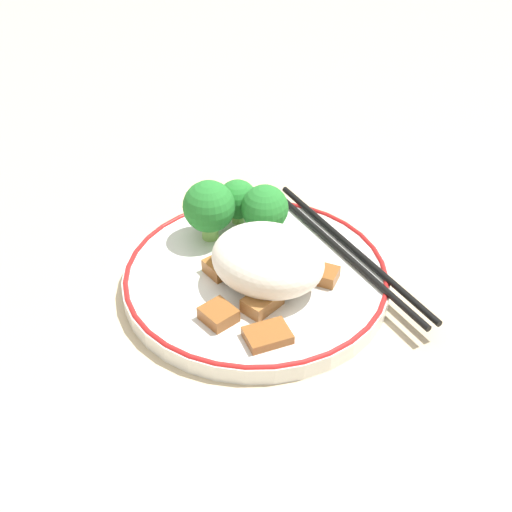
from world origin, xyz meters
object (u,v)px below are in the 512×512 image
broccoli_back_left (265,209)px  broccoli_back_center (238,200)px  plate (256,278)px  chopsticks (348,250)px  broccoli_back_right (209,207)px

broccoli_back_left → broccoli_back_center: (-0.04, 0.01, -0.01)m
broccoli_back_center → plate: bearing=-50.8°
plate → chopsticks: size_ratio=1.15×
broccoli_back_center → broccoli_back_right: broccoli_back_right is taller
broccoli_back_center → broccoli_back_right: (-0.01, -0.04, 0.01)m
broccoli_back_center → broccoli_back_right: size_ratio=0.76×
plate → broccoli_back_left: 0.07m
broccoli_back_left → broccoli_back_right: 0.05m
plate → broccoli_back_right: (-0.07, 0.03, 0.04)m
plate → broccoli_back_left: (-0.02, 0.06, 0.04)m
broccoli_back_right → chopsticks: 0.14m
broccoli_back_left → broccoli_back_right: size_ratio=0.90×
broccoli_back_left → broccoli_back_right: broccoli_back_right is taller
broccoli_back_left → broccoli_back_center: broccoli_back_left is taller
plate → broccoli_back_right: 0.08m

